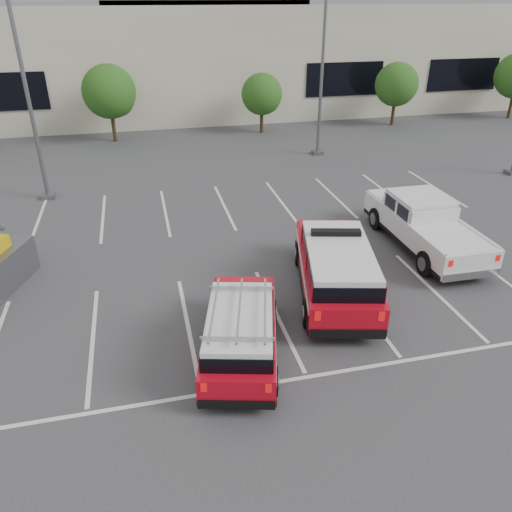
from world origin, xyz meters
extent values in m
plane|color=#38383B|center=(0.00, 0.00, 0.00)|extent=(120.00, 120.00, 0.00)
cube|color=silver|center=(0.00, 4.50, 0.01)|extent=(23.00, 15.00, 0.01)
cube|color=beige|center=(0.00, 32.00, 4.00)|extent=(60.00, 15.00, 8.00)
cube|color=gray|center=(0.00, 32.00, 8.15)|extent=(60.00, 15.00, 0.30)
cylinder|color=#3F2B19|center=(-5.00, 22.00, 0.92)|extent=(0.24, 0.24, 1.84)
sphere|color=#224E14|center=(-5.00, 22.00, 3.16)|extent=(3.37, 3.37, 3.37)
sphere|color=#224E14|center=(-4.60, 22.20, 2.65)|extent=(2.24, 2.24, 2.24)
cylinder|color=#3F2B19|center=(5.00, 22.00, 0.76)|extent=(0.24, 0.24, 1.51)
sphere|color=#224E14|center=(5.00, 22.00, 2.60)|extent=(2.77, 2.77, 2.77)
sphere|color=#224E14|center=(5.40, 22.20, 2.18)|extent=(1.85, 1.85, 1.85)
cylinder|color=#3F2B19|center=(15.00, 22.00, 0.84)|extent=(0.24, 0.24, 1.67)
sphere|color=#224E14|center=(15.00, 22.00, 2.88)|extent=(3.07, 3.07, 3.07)
sphere|color=#224E14|center=(15.40, 22.20, 2.42)|extent=(2.05, 2.05, 2.05)
cylinder|color=#3F2B19|center=(25.00, 22.00, 0.92)|extent=(0.24, 0.24, 1.84)
cube|color=#59595E|center=(-8.00, 12.00, 0.10)|extent=(0.60, 0.60, 0.20)
cylinder|color=#59595E|center=(-8.00, 12.00, 5.00)|extent=(0.18, 0.18, 10.00)
cube|color=#59595E|center=(7.00, 16.00, 0.10)|extent=(0.60, 0.60, 0.20)
cylinder|color=#59595E|center=(7.00, 16.00, 5.00)|extent=(0.18, 0.18, 10.00)
cube|color=#59595E|center=(16.00, 10.00, 0.10)|extent=(0.60, 0.60, 0.20)
cube|color=#B30817|center=(2.15, 0.86, 0.81)|extent=(3.48, 6.19, 0.89)
cube|color=black|center=(2.02, 0.35, 1.49)|extent=(2.90, 4.50, 0.47)
cube|color=silver|center=(2.02, 0.35, 1.81)|extent=(2.84, 4.41, 0.17)
cube|color=black|center=(2.24, 1.23, 1.98)|extent=(1.60, 0.67, 0.16)
cube|color=silver|center=(6.66, 3.16, 0.81)|extent=(2.21, 6.23, 0.90)
cube|color=black|center=(6.67, 3.72, 1.50)|extent=(2.00, 2.22, 0.47)
cube|color=silver|center=(6.67, 3.72, 1.82)|extent=(1.95, 2.17, 0.17)
cube|color=#B30817|center=(-1.44, -1.55, 0.69)|extent=(2.90, 4.91, 0.76)
cube|color=black|center=(-1.55, -1.98, 1.26)|extent=(2.40, 3.48, 0.40)
cube|color=silver|center=(-1.55, -1.98, 1.54)|extent=(2.35, 3.41, 0.14)
cube|color=#A5A5A8|center=(-1.55, -1.98, 1.79)|extent=(2.37, 3.18, 0.05)
camera|label=1|loc=(-3.54, -12.09, 8.68)|focal=35.00mm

